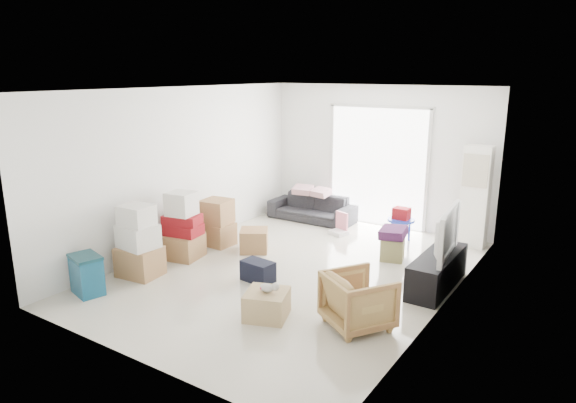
# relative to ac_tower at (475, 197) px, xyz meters

# --- Properties ---
(room_shell) EXTENTS (4.98, 6.48, 3.18)m
(room_shell) POSITION_rel_ac_tower_xyz_m (-1.95, -2.65, 0.48)
(room_shell) COLOR beige
(room_shell) RESTS_ON ground
(sliding_door) EXTENTS (2.10, 0.04, 2.33)m
(sliding_door) POSITION_rel_ac_tower_xyz_m (-1.95, 0.33, 0.37)
(sliding_door) COLOR white
(sliding_door) RESTS_ON room_shell
(ac_tower) EXTENTS (0.45, 0.30, 1.75)m
(ac_tower) POSITION_rel_ac_tower_xyz_m (0.00, 0.00, 0.00)
(ac_tower) COLOR white
(ac_tower) RESTS_ON room_shell
(tv_console) EXTENTS (0.43, 1.44, 0.48)m
(tv_console) POSITION_rel_ac_tower_xyz_m (0.05, -2.07, -0.64)
(tv_console) COLOR black
(tv_console) RESTS_ON room_shell
(television) EXTENTS (0.79, 1.23, 0.15)m
(television) POSITION_rel_ac_tower_xyz_m (0.05, -2.07, -0.32)
(television) COLOR black
(television) RESTS_ON tv_console
(sofa) EXTENTS (1.76, 0.54, 0.69)m
(sofa) POSITION_rel_ac_tower_xyz_m (-3.12, -0.15, -0.53)
(sofa) COLOR #2B2B31
(sofa) RESTS_ON room_shell
(pillow_left) EXTENTS (0.45, 0.38, 0.12)m
(pillow_left) POSITION_rel_ac_tower_xyz_m (-3.35, -0.13, -0.13)
(pillow_left) COLOR #C48F9A
(pillow_left) RESTS_ON sofa
(pillow_right) EXTENTS (0.40, 0.34, 0.12)m
(pillow_right) POSITION_rel_ac_tower_xyz_m (-2.93, -0.13, -0.13)
(pillow_right) COLOR #C48F9A
(pillow_right) RESTS_ON sofa
(armchair) EXTENTS (0.95, 0.94, 0.73)m
(armchair) POSITION_rel_ac_tower_xyz_m (-0.37, -3.70, -0.51)
(armchair) COLOR tan
(armchair) RESTS_ON room_shell
(storage_bins) EXTENTS (0.54, 0.44, 0.55)m
(storage_bins) POSITION_rel_ac_tower_xyz_m (-3.85, -4.88, -0.60)
(storage_bins) COLOR navy
(storage_bins) RESTS_ON room_shell
(box_stack_a) EXTENTS (0.64, 0.55, 1.07)m
(box_stack_a) POSITION_rel_ac_tower_xyz_m (-3.75, -4.05, -0.39)
(box_stack_a) COLOR #A87A4C
(box_stack_a) RESTS_ON room_shell
(box_stack_b) EXTENTS (0.65, 0.63, 1.09)m
(box_stack_b) POSITION_rel_ac_tower_xyz_m (-3.75, -3.15, -0.40)
(box_stack_b) COLOR #A87A4C
(box_stack_b) RESTS_ON room_shell
(box_stack_c) EXTENTS (0.55, 0.52, 0.81)m
(box_stack_c) POSITION_rel_ac_tower_xyz_m (-3.72, -2.36, -0.48)
(box_stack_c) COLOR #A87A4C
(box_stack_c) RESTS_ON room_shell
(loose_box) EXTENTS (0.62, 0.62, 0.38)m
(loose_box) POSITION_rel_ac_tower_xyz_m (-2.99, -2.28, -0.69)
(loose_box) COLOR #A87A4C
(loose_box) RESTS_ON room_shell
(duffel_bag) EXTENTS (0.49, 0.32, 0.30)m
(duffel_bag) POSITION_rel_ac_tower_xyz_m (-2.17, -3.26, -0.73)
(duffel_bag) COLOR black
(duffel_bag) RESTS_ON room_shell
(ottoman) EXTENTS (0.43, 0.43, 0.35)m
(ottoman) POSITION_rel_ac_tower_xyz_m (-0.89, -1.38, -0.70)
(ottoman) COLOR olive
(ottoman) RESTS_ON room_shell
(blanket) EXTENTS (0.43, 0.43, 0.14)m
(blanket) POSITION_rel_ac_tower_xyz_m (-0.89, -1.38, -0.45)
(blanket) COLOR #481D48
(blanket) RESTS_ON ottoman
(kids_table) EXTENTS (0.48, 0.48, 0.61)m
(kids_table) POSITION_rel_ac_tower_xyz_m (-1.12, -0.43, -0.44)
(kids_table) COLOR #1A31AC
(kids_table) RESTS_ON room_shell
(toy_walker) EXTENTS (0.37, 0.34, 0.41)m
(toy_walker) POSITION_rel_ac_tower_xyz_m (-2.21, -0.65, -0.76)
(toy_walker) COLOR silver
(toy_walker) RESTS_ON room_shell
(wood_crate) EXTENTS (0.64, 0.64, 0.33)m
(wood_crate) POSITION_rel_ac_tower_xyz_m (-1.41, -4.10, -0.71)
(wood_crate) COLOR tan
(wood_crate) RESTS_ON room_shell
(plush_bunny) EXTENTS (0.26, 0.15, 0.13)m
(plush_bunny) POSITION_rel_ac_tower_xyz_m (-1.38, -4.09, -0.48)
(plush_bunny) COLOR #B2ADA8
(plush_bunny) RESTS_ON wood_crate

